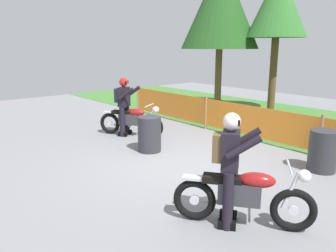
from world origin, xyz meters
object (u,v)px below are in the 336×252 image
object	(u,v)px
motorcycle_trailing	(244,195)
spare_drum	(149,134)
rider_trailing	(229,163)
oil_drum	(323,151)
motorcycle_lead	(131,120)
rider_lead	(124,103)

from	to	relation	value
motorcycle_trailing	spare_drum	world-z (taller)	motorcycle_trailing
rider_trailing	motorcycle_trailing	bearing A→B (deg)	0.51
motorcycle_trailing	oil_drum	distance (m)	3.09
motorcycle_lead	spare_drum	bearing A→B (deg)	-48.88
motorcycle_lead	motorcycle_trailing	size ratio (longest dim) A/B	1.03
motorcycle_lead	rider_lead	bearing A→B (deg)	-179.49
spare_drum	rider_lead	bearing A→B (deg)	167.56
motorcycle_lead	rider_trailing	xyz separation A→B (m)	(5.12, -1.76, 0.49)
rider_trailing	oil_drum	xyz separation A→B (m)	(-0.14, 3.21, -0.51)
spare_drum	motorcycle_trailing	bearing A→B (deg)	-16.67
rider_lead	motorcycle_lead	bearing A→B (deg)	0.51
rider_lead	rider_trailing	bearing A→B (deg)	-48.22
motorcycle_lead	rider_trailing	size ratio (longest dim) A/B	1.05
motorcycle_trailing	spare_drum	distance (m)	3.93
rider_trailing	oil_drum	size ratio (longest dim) A/B	1.92
rider_lead	rider_trailing	size ratio (longest dim) A/B	1.00
rider_lead	spare_drum	size ratio (longest dim) A/B	1.92
rider_trailing	oil_drum	distance (m)	3.25
motorcycle_lead	rider_trailing	distance (m)	5.43
oil_drum	rider_trailing	bearing A→B (deg)	-87.46
spare_drum	rider_trailing	bearing A→B (deg)	-19.39
rider_lead	spare_drum	bearing A→B (deg)	-43.47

